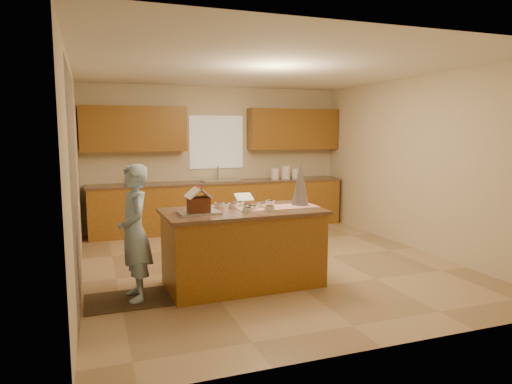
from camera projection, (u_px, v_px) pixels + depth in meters
floor at (267, 263)px, 6.56m from camera, size 5.50×5.50×0.00m
ceiling at (268, 69)px, 6.21m from camera, size 5.50×5.50×0.00m
wall_back at (216, 158)px, 8.95m from camera, size 5.50×5.50×0.00m
wall_front at (388, 194)px, 3.82m from camera, size 5.50×5.50×0.00m
wall_left at (74, 174)px, 5.54m from camera, size 5.50×5.50×0.00m
wall_right at (416, 164)px, 7.23m from camera, size 5.50×5.50×0.00m
stone_accent at (75, 190)px, 4.81m from camera, size 0.00×2.50×2.50m
window_curtain at (216, 142)px, 8.88m from camera, size 1.05×0.03×1.00m
back_counter_base at (221, 206)px, 8.79m from camera, size 4.80×0.60×0.88m
back_counter_top at (221, 182)px, 8.73m from camera, size 4.85×0.63×0.04m
upper_cabinet_left at (134, 129)px, 8.18m from camera, size 1.85×0.35×0.80m
upper_cabinet_right at (293, 129)px, 9.23m from camera, size 1.85×0.35×0.80m
sink at (221, 183)px, 8.73m from camera, size 0.70×0.45×0.12m
faucet at (218, 173)px, 8.87m from camera, size 0.03×0.03×0.28m
island_base at (243, 249)px, 5.58m from camera, size 1.84×0.96×0.89m
island_top at (243, 211)px, 5.52m from camera, size 1.93×1.04×0.04m
table_runner at (278, 207)px, 5.68m from camera, size 1.02×0.39×0.01m
baking_tray at (199, 212)px, 5.26m from camera, size 0.47×0.36×0.03m
cookbook at (244, 197)px, 5.91m from camera, size 0.23×0.18×0.10m
tinsel_tree at (300, 183)px, 5.81m from camera, size 0.23×0.23×0.56m
rug at (132, 299)px, 5.13m from camera, size 1.02×0.66×0.01m
boy at (135, 233)px, 5.04m from camera, size 0.41×0.58×1.50m
canister_a at (275, 174)px, 9.09m from camera, size 0.16×0.16×0.22m
canister_b at (286, 172)px, 9.16m from camera, size 0.18×0.18×0.26m
canister_c at (295, 173)px, 9.24m from camera, size 0.14×0.14×0.20m
paper_towel at (137, 178)px, 8.19m from camera, size 0.11×0.11×0.24m
gingerbread_house at (199, 202)px, 5.25m from camera, size 0.28×0.29×0.29m
candy_bowls at (249, 206)px, 5.62m from camera, size 0.78×0.55×0.06m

